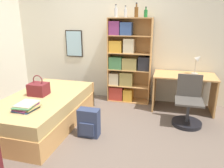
# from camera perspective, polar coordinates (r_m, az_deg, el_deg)

# --- Properties ---
(ground_plane) EXTENTS (14.00, 14.00, 0.00)m
(ground_plane) POSITION_cam_1_polar(r_m,az_deg,el_deg) (3.66, -7.83, -11.63)
(ground_plane) COLOR #66564C
(wall_back) EXTENTS (10.00, 0.09, 2.60)m
(wall_back) POSITION_cam_1_polar(r_m,az_deg,el_deg) (4.78, -0.86, 11.71)
(wall_back) COLOR beige
(wall_back) RESTS_ON ground_plane
(bed) EXTENTS (1.10, 1.96, 0.50)m
(bed) POSITION_cam_1_polar(r_m,az_deg,el_deg) (3.87, -17.35, -6.56)
(bed) COLOR tan
(bed) RESTS_ON ground_plane
(handbag) EXTENTS (0.29, 0.25, 0.34)m
(handbag) POSITION_cam_1_polar(r_m,az_deg,el_deg) (3.82, -18.63, -1.20)
(handbag) COLOR maroon
(handbag) RESTS_ON bed
(book_stack_on_bed) EXTENTS (0.32, 0.35, 0.09)m
(book_stack_on_bed) POSITION_cam_1_polar(r_m,az_deg,el_deg) (3.31, -21.52, -5.44)
(book_stack_on_bed) COLOR #334C84
(book_stack_on_bed) RESTS_ON bed
(bookcase) EXTENTS (0.88, 0.29, 1.74)m
(bookcase) POSITION_cam_1_polar(r_m,az_deg,el_deg) (4.56, 3.50, 5.50)
(bookcase) COLOR tan
(bookcase) RESTS_ON ground_plane
(bottle_green) EXTENTS (0.07, 0.07, 0.25)m
(bottle_green) POSITION_cam_1_polar(r_m,az_deg,el_deg) (4.49, 1.00, 18.21)
(bottle_green) COLOR #B7BCC1
(bottle_green) RESTS_ON bookcase
(bottle_brown) EXTENTS (0.06, 0.06, 0.22)m
(bottle_brown) POSITION_cam_1_polar(r_m,az_deg,el_deg) (4.46, 3.52, 18.05)
(bottle_brown) COLOR #B7BCC1
(bottle_brown) RESTS_ON bookcase
(bottle_clear) EXTENTS (0.07, 0.07, 0.27)m
(bottle_clear) POSITION_cam_1_polar(r_m,az_deg,el_deg) (4.41, 6.38, 18.24)
(bottle_clear) COLOR brown
(bottle_clear) RESTS_ON bookcase
(bottle_blue) EXTENTS (0.07, 0.07, 0.20)m
(bottle_blue) POSITION_cam_1_polar(r_m,az_deg,el_deg) (4.40, 8.81, 17.79)
(bottle_blue) COLOR #1E6B2D
(bottle_blue) RESTS_ON bookcase
(desk) EXTENTS (1.13, 0.64, 0.71)m
(desk) POSITION_cam_1_polar(r_m,az_deg,el_deg) (4.40, 18.20, -0.39)
(desk) COLOR tan
(desk) RESTS_ON ground_plane
(desk_lamp) EXTENTS (0.17, 0.13, 0.38)m
(desk_lamp) POSITION_cam_1_polar(r_m,az_deg,el_deg) (4.42, 21.47, 5.59)
(desk_lamp) COLOR #ADA89E
(desk_lamp) RESTS_ON desk
(desk_chair) EXTENTS (0.49, 0.49, 0.83)m
(desk_chair) POSITION_cam_1_polar(r_m,az_deg,el_deg) (3.91, 19.18, -6.31)
(desk_chair) COLOR black
(desk_chair) RESTS_ON ground_plane
(backpack) EXTENTS (0.32, 0.20, 0.44)m
(backpack) POSITION_cam_1_polar(r_m,az_deg,el_deg) (3.37, -6.08, -10.09)
(backpack) COLOR #2D3856
(backpack) RESTS_ON ground_plane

